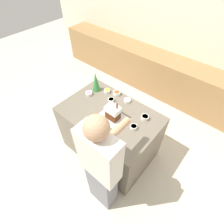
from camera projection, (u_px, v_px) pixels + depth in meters
ground_plane at (110, 148)px, 3.20m from camera, size 12.00×12.00×0.00m
wall_back at (186, 35)px, 3.47m from camera, size 8.00×0.05×2.60m
back_cabinet_block at (169, 78)px, 3.92m from camera, size 6.00×0.60×0.89m
kitchen_island at (110, 133)px, 2.85m from camera, size 1.43×0.95×0.94m
baking_tray at (113, 118)px, 2.44m from camera, size 0.41×0.29×0.01m
gingerbread_house at (113, 112)px, 2.36m from camera, size 0.20×0.15×0.29m
decorative_tree at (96, 82)px, 2.75m from camera, size 0.13×0.13×0.34m
candy_bowl_behind_tray at (127, 100)px, 2.67m from camera, size 0.10×0.10×0.04m
candy_bowl_far_right at (89, 93)px, 2.77m from camera, size 0.10×0.10×0.05m
candy_bowl_near_tray_right at (111, 100)px, 2.67m from camera, size 0.10×0.10×0.04m
candy_bowl_beside_tree at (134, 127)px, 2.31m from camera, size 0.10×0.10×0.04m
candy_bowl_near_tray_left at (107, 91)px, 2.81m from camera, size 0.10×0.10×0.05m
candy_bowl_far_left at (117, 93)px, 2.78m from camera, size 0.12×0.12×0.05m
candy_bowl_center_rear at (145, 117)px, 2.42m from camera, size 0.11×0.11×0.05m
person at (101, 168)px, 1.97m from camera, size 0.47×0.58×1.77m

